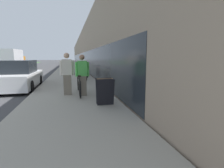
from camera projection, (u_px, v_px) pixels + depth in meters
sidewalk_slab at (70, 68)px, 26.62m from camera, size 3.48×70.00×0.13m
storefront_facade at (104, 52)px, 35.45m from camera, size 10.01×70.00×5.57m
tandem_bicycle at (79, 86)px, 7.62m from camera, size 0.52×2.41×0.87m
person_rider at (82, 75)px, 7.29m from camera, size 0.58×0.23×1.71m
person_bystander at (67, 74)px, 7.40m from camera, size 0.60×0.24×1.78m
bike_rack_hoop at (85, 75)px, 10.64m from camera, size 0.05×0.60×0.84m
cruiser_bike_nearest at (86, 75)px, 12.23m from camera, size 0.52×1.65×0.83m
cruiser_bike_middle at (87, 72)px, 14.30m from camera, size 0.52×1.72×0.92m
sandwich_board_sign at (105, 91)px, 5.92m from camera, size 0.56×0.56×0.90m
parked_sedan_curbside at (18, 76)px, 9.61m from camera, size 1.97×4.50×1.57m
moving_truck at (12, 60)px, 24.46m from camera, size 2.27×6.20×2.79m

